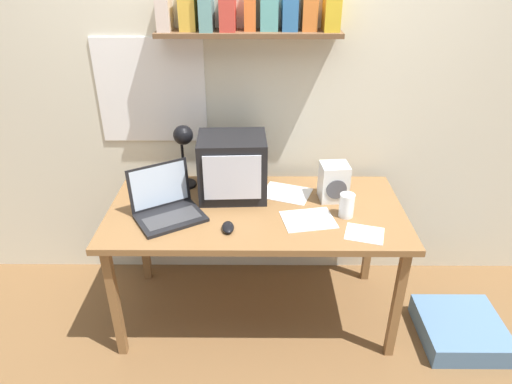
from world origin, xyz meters
TOP-DOWN VIEW (x-y plane):
  - ground_plane at (0.00, 0.00)m, footprint 12.00×12.00m
  - back_wall at (-0.00, 0.48)m, footprint 5.60×0.24m
  - corner_desk at (0.00, 0.00)m, footprint 1.58×0.77m
  - crt_monitor at (-0.13, 0.15)m, footprint 0.38×0.32m
  - laptop at (-0.47, -0.07)m, footprint 0.42×0.40m
  - desk_lamp at (-0.40, 0.22)m, footprint 0.14×0.18m
  - juice_glass at (0.47, -0.07)m, footprint 0.08×0.08m
  - space_heater at (0.43, 0.11)m, footprint 0.16×0.15m
  - computer_mouse at (-0.14, -0.21)m, footprint 0.07×0.11m
  - loose_paper_near_monitor at (0.27, -0.12)m, footprint 0.30×0.25m
  - open_notebook at (0.53, -0.25)m, footprint 0.22×0.20m
  - loose_paper_near_laptop at (0.17, 0.17)m, footprint 0.32×0.29m
  - floor_cushion at (1.16, -0.21)m, footprint 0.45×0.45m

SIDE VIEW (x-z plane):
  - ground_plane at x=0.00m, z-range 0.00..0.00m
  - floor_cushion at x=1.16m, z-range 0.00..0.12m
  - corner_desk at x=0.00m, z-range 0.31..1.04m
  - loose_paper_near_monitor at x=0.27m, z-range 0.73..0.73m
  - open_notebook at x=0.53m, z-range 0.73..0.73m
  - loose_paper_near_laptop at x=0.17m, z-range 0.73..0.73m
  - computer_mouse at x=-0.14m, z-range 0.73..0.76m
  - juice_glass at x=0.47m, z-range 0.72..0.85m
  - laptop at x=-0.47m, z-range 0.67..0.92m
  - space_heater at x=0.43m, z-range 0.73..0.94m
  - crt_monitor at x=-0.13m, z-range 0.73..1.08m
  - desk_lamp at x=-0.40m, z-range 0.81..1.21m
  - back_wall at x=0.00m, z-range 0.01..2.61m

